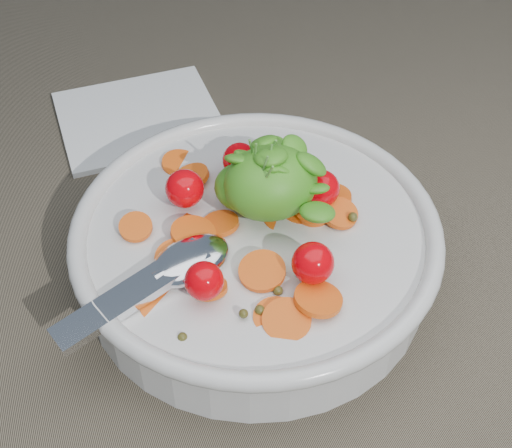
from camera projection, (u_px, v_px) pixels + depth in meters
name	position (u px, v px, depth m)	size (l,w,h in m)	color
ground	(217.00, 262.00, 0.57)	(6.00, 6.00, 0.00)	#716550
bowl	(256.00, 245.00, 0.54)	(0.30, 0.28, 0.12)	silver
napkin	(139.00, 117.00, 0.70)	(0.15, 0.13, 0.01)	white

